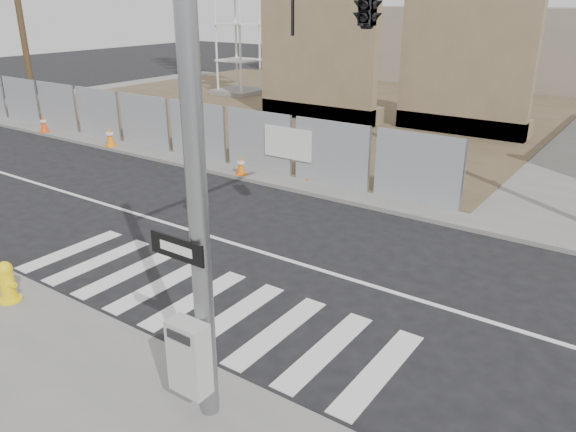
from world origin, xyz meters
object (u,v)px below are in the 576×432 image
Objects in this scene: traffic_cone_b at (110,137)px; traffic_cone_a at (44,124)px; fire_hydrant at (7,282)px; traffic_cone_d at (308,168)px; traffic_cone_c at (241,165)px; signal_pole at (320,54)px.

traffic_cone_a is at bearing 180.00° from traffic_cone_b.
fire_hydrant is 1.14× the size of traffic_cone_d.
fire_hydrant reaches higher than traffic_cone_d.
traffic_cone_a is at bearing 180.00° from traffic_cone_c.
signal_pole is 19.43m from traffic_cone_a.
traffic_cone_d is (0.40, 9.89, -0.05)m from fire_hydrant.
traffic_cone_d is at bearing 4.16° from traffic_cone_a.
traffic_cone_b is 8.67m from traffic_cone_d.
signal_pole is at bearing -19.31° from traffic_cone_a.
signal_pole is 9.74× the size of traffic_cone_d.
traffic_cone_a is (-17.88, 6.27, -4.31)m from signal_pole.
fire_hydrant is at bearing -79.71° from traffic_cone_c.
traffic_cone_d reaches higher than traffic_cone_c.
signal_pole is at bearing -24.97° from traffic_cone_b.
traffic_cone_b is at bearing -173.72° from traffic_cone_d.
traffic_cone_b is 1.08× the size of traffic_cone_d.
fire_hydrant reaches higher than traffic_cone_c.
traffic_cone_b is at bearing 180.00° from traffic_cone_c.
fire_hydrant is 15.48m from traffic_cone_a.
signal_pole is at bearing -56.16° from traffic_cone_d.
traffic_cone_c is 0.88× the size of traffic_cone_d.
traffic_cone_a reaches higher than traffic_cone_d.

